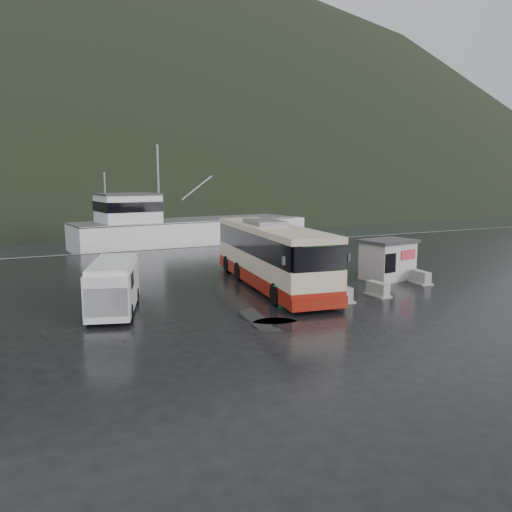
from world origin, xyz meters
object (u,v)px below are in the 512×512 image
fishing_trawler (189,239)px  coach_bus (271,286)px  jersey_barrier_c (377,296)px  ticket_kiosk (387,279)px  jersey_barrier_a (341,301)px  dome_tent (310,308)px  jersey_barrier_b (420,283)px  waste_bin_right (314,297)px  white_van (115,311)px  waste_bin_left (288,305)px

fishing_trawler → coach_bus: bearing=-103.8°
jersey_barrier_c → ticket_kiosk: bearing=43.2°
ticket_kiosk → jersey_barrier_a: ticket_kiosk is taller
dome_tent → jersey_barrier_b: 9.26m
jersey_barrier_b → jersey_barrier_c: (-4.47, -1.41, 0.00)m
jersey_barrier_b → jersey_barrier_c: jersey_barrier_b is taller
waste_bin_right → jersey_barrier_c: (3.18, -1.35, 0.00)m
white_van → ticket_kiosk: (16.71, 0.18, 0.00)m
coach_bus → dome_tent: 5.40m
waste_bin_right → fishing_trawler: 27.92m
fishing_trawler → waste_bin_left: bearing=-105.5°
white_van → waste_bin_left: white_van is taller
waste_bin_left → ticket_kiosk: bearing=18.3°
white_van → ticket_kiosk: 16.72m
dome_tent → ticket_kiosk: bearing=25.0°
jersey_barrier_a → waste_bin_right: bearing=118.8°
jersey_barrier_b → waste_bin_left: bearing=-174.0°
ticket_kiosk → dome_tent: bearing=-162.0°
white_van → dome_tent: (8.58, -3.62, 0.00)m
waste_bin_right → ticket_kiosk: (6.72, 1.97, 0.00)m
jersey_barrier_b → jersey_barrier_c: size_ratio=1.01×
waste_bin_right → dome_tent: size_ratio=0.54×
dome_tent → jersey_barrier_b: dome_tent is taller
ticket_kiosk → jersey_barrier_c: 4.86m
coach_bus → waste_bin_left: 4.71m
waste_bin_right → white_van: bearing=169.9°
white_van → dome_tent: white_van is taller
coach_bus → jersey_barrier_a: coach_bus is taller
coach_bus → fishing_trawler: 24.51m
waste_bin_left → dome_tent: (0.73, -0.86, 0.00)m
jersey_barrier_a → jersey_barrier_c: bearing=0.6°
waste_bin_left → dome_tent: bearing=-49.9°
jersey_barrier_a → jersey_barrier_b: size_ratio=1.05×
waste_bin_right → jersey_barrier_b: bearing=0.5°
dome_tent → ticket_kiosk: (8.14, 3.80, 0.00)m
coach_bus → jersey_barrier_c: bearing=-43.0°
ticket_kiosk → jersey_barrier_b: size_ratio=2.11×
waste_bin_right → jersey_barrier_a: size_ratio=0.84×
waste_bin_left → jersey_barrier_a: 2.94m
coach_bus → waste_bin_left: size_ratio=9.11×
waste_bin_left → jersey_barrier_c: waste_bin_left is taller
waste_bin_right → dome_tent: 2.32m
jersey_barrier_a → fishing_trawler: (1.83, 29.18, 0.00)m
waste_bin_left → jersey_barrier_a: bearing=-8.0°
jersey_barrier_a → jersey_barrier_b: jersey_barrier_a is taller
white_van → jersey_barrier_c: white_van is taller
ticket_kiosk → jersey_barrier_c: size_ratio=2.14×
coach_bus → dome_tent: bearing=-89.2°
ticket_kiosk → fishing_trawler: bearing=92.1°
coach_bus → jersey_barrier_b: bearing=-14.0°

